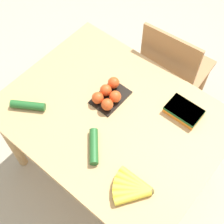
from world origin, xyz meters
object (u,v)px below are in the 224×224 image
object	(u,v)px
banana_bunch	(133,188)
carrot_bag	(184,111)
tomato_pack	(108,95)
cucumber_near	(28,105)
cucumber_far	(94,146)
chair	(173,70)

from	to	relation	value
banana_bunch	carrot_bag	distance (m)	0.50
tomato_pack	carrot_bag	distance (m)	0.41
tomato_pack	cucumber_near	bearing A→B (deg)	-132.31
carrot_bag	cucumber_far	xyz separation A→B (m)	(-0.23, -0.46, -0.00)
banana_bunch	tomato_pack	size ratio (longest dim) A/B	0.91
tomato_pack	chair	bearing A→B (deg)	82.88
chair	cucumber_far	world-z (taller)	chair
cucumber_near	carrot_bag	bearing A→B (deg)	37.37
banana_bunch	tomato_pack	world-z (taller)	tomato_pack
cucumber_near	cucumber_far	distance (m)	0.44
banana_bunch	carrot_bag	bearing A→B (deg)	95.66
carrot_bag	cucumber_near	world-z (taller)	cucumber_near
tomato_pack	cucumber_far	distance (m)	0.31
cucumber_far	cucumber_near	bearing A→B (deg)	-173.99
carrot_bag	cucumber_far	world-z (taller)	cucumber_far
chair	carrot_bag	xyz separation A→B (m)	(0.29, -0.41, 0.27)
chair	cucumber_far	xyz separation A→B (m)	(0.07, -0.87, 0.27)
banana_bunch	carrot_bag	world-z (taller)	carrot_bag
banana_bunch	cucumber_far	bearing A→B (deg)	171.54
tomato_pack	banana_bunch	bearing A→B (deg)	-37.27
cucumber_near	cucumber_far	xyz separation A→B (m)	(0.43, 0.05, 0.00)
cucumber_far	chair	bearing A→B (deg)	94.29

